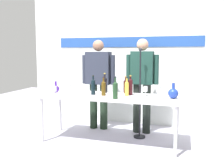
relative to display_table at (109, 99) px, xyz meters
The scene contains 23 objects.
ground_plane 0.70m from the display_table, ahead, with size 10.00×10.00×0.00m, color #AEAABA.
back_wall 1.46m from the display_table, 90.00° to the left, with size 4.20×0.11×3.00m.
display_table is the anchor object (origin of this frame).
decanter_blue_left 0.97m from the display_table, behind, with size 0.12×0.12×0.19m.
decanter_blue_right 0.99m from the display_table, ahead, with size 0.15×0.15×0.23m.
presenter_left 0.80m from the display_table, 123.09° to the left, with size 0.64×0.22×1.67m.
presenter_right 0.79m from the display_table, 56.91° to the left, with size 0.58×0.22×1.68m.
wine_bottle_0 0.33m from the display_table, behind, with size 0.07×0.07×0.31m.
wine_bottle_1 0.21m from the display_table, 152.22° to the right, with size 0.07×0.07×0.30m.
wine_bottle_2 0.34m from the display_table, 123.61° to the left, with size 0.07×0.07×0.33m.
wine_bottle_3 0.33m from the display_table, 10.07° to the left, with size 0.07×0.07×0.29m.
wine_bottle_4 0.36m from the display_table, 55.61° to the right, with size 0.08×0.08×0.33m.
wine_bottle_5 0.38m from the display_table, 53.33° to the left, with size 0.07×0.07×0.28m.
wine_bottle_6 0.39m from the display_table, 22.90° to the left, with size 0.07×0.07×0.32m.
wine_glass_left_0 0.88m from the display_table, 161.70° to the right, with size 0.07×0.07×0.15m.
wine_glass_left_1 0.70m from the display_table, behind, with size 0.07×0.07×0.17m.
wine_glass_left_2 0.69m from the display_table, 155.41° to the right, with size 0.07×0.07×0.14m.
wine_glass_right_0 0.59m from the display_table, ahead, with size 0.07×0.07×0.15m.
wine_glass_right_1 0.80m from the display_table, ahead, with size 0.06×0.06×0.15m.
wine_glass_right_2 0.78m from the display_table, ahead, with size 0.07×0.07×0.16m.
wine_glass_right_3 0.84m from the display_table, ahead, with size 0.06×0.06×0.14m.
wine_glass_right_4 0.60m from the display_table, 14.60° to the left, with size 0.06×0.06×0.15m.
microphone_stand 0.59m from the display_table, 40.59° to the left, with size 0.20×0.20×1.52m.
Camera 1 is at (1.14, -3.59, 1.43)m, focal length 38.81 mm.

